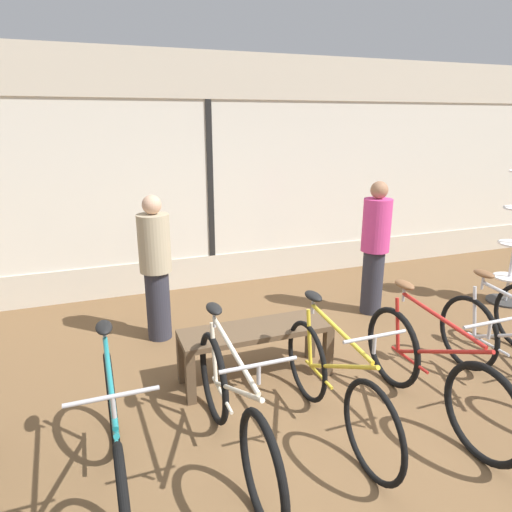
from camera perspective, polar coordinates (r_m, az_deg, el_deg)
name	(u,v)px	position (r m, az deg, el deg)	size (l,w,h in m)	color
ground_plane	(326,423)	(3.95, 8.75, -19.93)	(24.00, 24.00, 0.00)	brown
shop_back_wall	(210,173)	(6.43, -5.82, 10.34)	(12.00, 0.08, 3.20)	beige
bicycle_left	(116,442)	(3.22, -17.05, -21.37)	(0.46, 1.78, 1.04)	black
bicycle_center_left	(233,412)	(3.34, -2.85, -18.90)	(0.46, 1.81, 1.05)	black
bicycle_center	(335,386)	(3.67, 9.79, -15.69)	(0.46, 1.69, 1.03)	black
bicycle_center_right	(432,372)	(4.03, 21.09, -13.35)	(0.46, 1.77, 1.05)	black
display_bench	(256,337)	(4.26, -0.02, -10.13)	(1.40, 0.44, 0.52)	brown
customer_near_rack	(156,266)	(5.00, -12.42, -1.24)	(0.48, 0.48, 1.60)	#2D2D38
customer_by_window	(375,246)	(5.73, 14.65, 1.22)	(0.46, 0.46, 1.65)	#2D2D38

